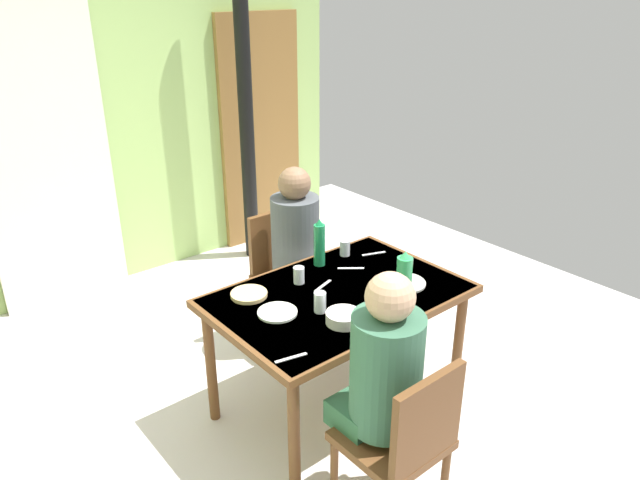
# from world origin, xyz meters

# --- Properties ---
(ground_plane) EXTENTS (5.91, 5.91, 0.00)m
(ground_plane) POSITION_xyz_m (0.00, 0.00, 0.00)
(ground_plane) COLOR silver
(wall_back) EXTENTS (4.34, 0.10, 2.78)m
(wall_back) POSITION_xyz_m (0.00, 2.27, 1.39)
(wall_back) COLOR #A6CD72
(wall_back) RESTS_ON ground_plane
(door_wooden) EXTENTS (0.80, 0.05, 2.00)m
(door_wooden) POSITION_xyz_m (1.47, 2.19, 1.00)
(door_wooden) COLOR olive
(door_wooden) RESTS_ON ground_plane
(stove_pipe_column) EXTENTS (0.12, 0.12, 2.78)m
(stove_pipe_column) POSITION_xyz_m (1.15, 1.92, 1.39)
(stove_pipe_column) COLOR black
(stove_pipe_column) RESTS_ON ground_plane
(curtain_panel) EXTENTS (0.90, 0.03, 2.33)m
(curtain_panel) POSITION_xyz_m (-0.36, 2.17, 1.17)
(curtain_panel) COLOR white
(curtain_panel) RESTS_ON ground_plane
(dining_table) EXTENTS (1.30, 0.87, 0.74)m
(dining_table) POSITION_xyz_m (0.37, -0.10, 0.66)
(dining_table) COLOR brown
(dining_table) RESTS_ON ground_plane
(chair_near_diner) EXTENTS (0.40, 0.40, 0.87)m
(chair_near_diner) POSITION_xyz_m (0.04, -0.89, 0.50)
(chair_near_diner) COLOR brown
(chair_near_diner) RESTS_ON ground_plane
(chair_far_diner) EXTENTS (0.40, 0.40, 0.87)m
(chair_far_diner) POSITION_xyz_m (0.60, 0.69, 0.50)
(chair_far_diner) COLOR brown
(chair_far_diner) RESTS_ON ground_plane
(person_near_diner) EXTENTS (0.30, 0.37, 0.77)m
(person_near_diner) POSITION_xyz_m (0.04, -0.75, 0.78)
(person_near_diner) COLOR #306242
(person_near_diner) RESTS_ON ground_plane
(person_far_diner) EXTENTS (0.30, 0.37, 0.77)m
(person_far_diner) POSITION_xyz_m (0.60, 0.55, 0.78)
(person_far_diner) COLOR #485551
(person_far_diner) RESTS_ON ground_plane
(water_bottle_green_near) EXTENTS (0.07, 0.07, 0.28)m
(water_bottle_green_near) POSITION_xyz_m (0.50, 0.22, 0.87)
(water_bottle_green_near) COLOR #1C804A
(water_bottle_green_near) RESTS_ON dining_table
(water_bottle_green_far) EXTENTS (0.08, 0.08, 0.29)m
(water_bottle_green_far) POSITION_xyz_m (0.54, -0.39, 0.88)
(water_bottle_green_far) COLOR #31A35B
(water_bottle_green_far) RESTS_ON dining_table
(serving_bowl_center) EXTENTS (0.17, 0.17, 0.05)m
(serving_bowl_center) POSITION_xyz_m (0.19, -0.33, 0.77)
(serving_bowl_center) COLOR silver
(serving_bowl_center) RESTS_ON dining_table
(dinner_plate_near_left) EXTENTS (0.23, 0.23, 0.01)m
(dinner_plate_near_left) POSITION_xyz_m (0.70, -0.25, 0.75)
(dinner_plate_near_left) COLOR white
(dinner_plate_near_left) RESTS_ON dining_table
(dinner_plate_near_right) EXTENTS (0.20, 0.20, 0.01)m
(dinner_plate_near_right) POSITION_xyz_m (0.00, -0.06, 0.75)
(dinner_plate_near_right) COLOR white
(dinner_plate_near_right) RESTS_ON dining_table
(drinking_glass_by_near_diner) EXTENTS (0.06, 0.06, 0.09)m
(drinking_glass_by_near_diner) POSITION_xyz_m (0.70, 0.22, 0.79)
(drinking_glass_by_near_diner) COLOR silver
(drinking_glass_by_near_diner) RESTS_ON dining_table
(drinking_glass_by_far_diner) EXTENTS (0.06, 0.06, 0.09)m
(drinking_glass_by_far_diner) POSITION_xyz_m (0.28, 0.12, 0.79)
(drinking_glass_by_far_diner) COLOR silver
(drinking_glass_by_far_diner) RESTS_ON dining_table
(drinking_glass_spare_center) EXTENTS (0.06, 0.06, 0.10)m
(drinking_glass_spare_center) POSITION_xyz_m (0.17, -0.18, 0.79)
(drinking_glass_spare_center) COLOR silver
(drinking_glass_spare_center) RESTS_ON dining_table
(bread_plate_sliced) EXTENTS (0.19, 0.19, 0.02)m
(bread_plate_sliced) POSITION_xyz_m (-0.01, 0.17, 0.75)
(bread_plate_sliced) COLOR #DBB77A
(bread_plate_sliced) RESTS_ON dining_table
(cutlery_knife_near) EXTENTS (0.15, 0.06, 0.00)m
(cutlery_knife_near) POSITION_xyz_m (0.35, 0.01, 0.74)
(cutlery_knife_near) COLOR silver
(cutlery_knife_near) RESTS_ON dining_table
(cutlery_fork_near) EXTENTS (0.15, 0.07, 0.00)m
(cutlery_fork_near) POSITION_xyz_m (0.84, 0.12, 0.74)
(cutlery_fork_near) COLOR silver
(cutlery_fork_near) RESTS_ON dining_table
(cutlery_knife_far) EXTENTS (0.13, 0.11, 0.00)m
(cutlery_knife_far) POSITION_xyz_m (0.61, 0.07, 0.74)
(cutlery_knife_far) COLOR silver
(cutlery_knife_far) RESTS_ON dining_table
(cutlery_fork_far) EXTENTS (0.15, 0.05, 0.00)m
(cutlery_fork_far) POSITION_xyz_m (-0.18, -0.40, 0.74)
(cutlery_fork_far) COLOR silver
(cutlery_fork_far) RESTS_ON dining_table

